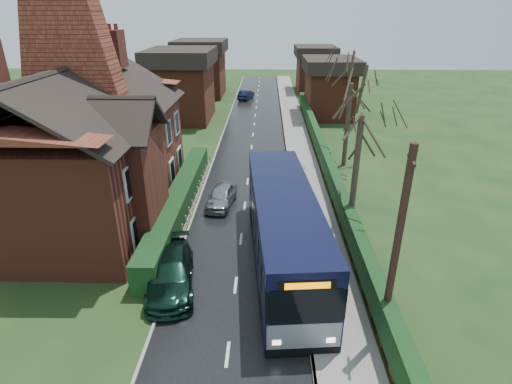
{
  "coord_description": "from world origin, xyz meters",
  "views": [
    {
      "loc": [
        1.32,
        -16.67,
        11.42
      ],
      "look_at": [
        0.76,
        4.3,
        1.8
      ],
      "focal_mm": 28.0,
      "sensor_mm": 36.0,
      "label": 1
    }
  ],
  "objects_px": {
    "brick_house": "(89,146)",
    "car_silver": "(221,196)",
    "car_green": "(170,273)",
    "bus_stop_sign": "(311,263)",
    "bus": "(284,229)",
    "telegraph_pole": "(396,250)"
  },
  "relations": [
    {
      "from": "bus",
      "to": "car_green",
      "type": "bearing_deg",
      "value": -162.95
    },
    {
      "from": "brick_house",
      "to": "car_green",
      "type": "relative_size",
      "value": 2.93
    },
    {
      "from": "bus_stop_sign",
      "to": "telegraph_pole",
      "type": "height_order",
      "value": "telegraph_pole"
    },
    {
      "from": "car_silver",
      "to": "bus_stop_sign",
      "type": "distance_m",
      "value": 10.4
    },
    {
      "from": "brick_house",
      "to": "car_silver",
      "type": "relative_size",
      "value": 3.92
    },
    {
      "from": "bus",
      "to": "car_green",
      "type": "distance_m",
      "value": 5.62
    },
    {
      "from": "brick_house",
      "to": "bus",
      "type": "relative_size",
      "value": 1.18
    },
    {
      "from": "car_silver",
      "to": "bus_stop_sign",
      "type": "height_order",
      "value": "bus_stop_sign"
    },
    {
      "from": "brick_house",
      "to": "telegraph_pole",
      "type": "bearing_deg",
      "value": -33.92
    },
    {
      "from": "car_green",
      "to": "bus_stop_sign",
      "type": "xyz_separation_m",
      "value": [
        6.1,
        -0.9,
        1.25
      ]
    },
    {
      "from": "bus",
      "to": "car_green",
      "type": "relative_size",
      "value": 2.48
    },
    {
      "from": "bus_stop_sign",
      "to": "brick_house",
      "type": "bearing_deg",
      "value": 123.65
    },
    {
      "from": "bus",
      "to": "bus_stop_sign",
      "type": "xyz_separation_m",
      "value": [
        1.0,
        -2.96,
        0.14
      ]
    },
    {
      "from": "car_silver",
      "to": "bus",
      "type": "bearing_deg",
      "value": -51.46
    },
    {
      "from": "car_green",
      "to": "telegraph_pole",
      "type": "bearing_deg",
      "value": -28.38
    },
    {
      "from": "car_silver",
      "to": "car_green",
      "type": "xyz_separation_m",
      "value": [
        -1.4,
        -8.28,
        0.09
      ]
    },
    {
      "from": "car_silver",
      "to": "car_green",
      "type": "bearing_deg",
      "value": -91.85
    },
    {
      "from": "brick_house",
      "to": "telegraph_pole",
      "type": "xyz_separation_m",
      "value": [
        14.53,
        -9.78,
        -0.45
      ]
    },
    {
      "from": "car_silver",
      "to": "telegraph_pole",
      "type": "bearing_deg",
      "value": -49.09
    },
    {
      "from": "bus",
      "to": "telegraph_pole",
      "type": "distance_m",
      "value": 6.47
    },
    {
      "from": "brick_house",
      "to": "car_silver",
      "type": "xyz_separation_m",
      "value": [
        7.23,
        1.4,
        -3.74
      ]
    },
    {
      "from": "car_silver",
      "to": "car_green",
      "type": "relative_size",
      "value": 0.75
    }
  ]
}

